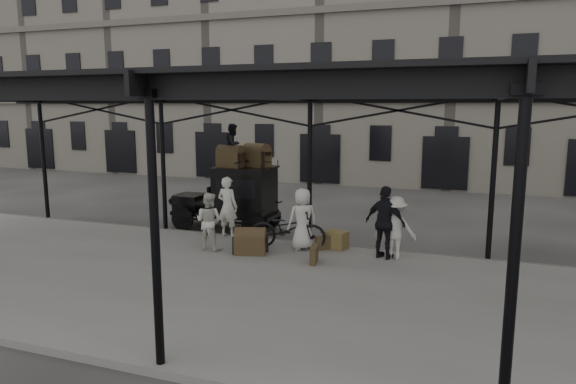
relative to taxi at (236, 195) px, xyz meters
name	(u,v)px	position (x,y,z in m)	size (l,w,h in m)	color
ground	(286,266)	(2.95, -3.17, -1.20)	(120.00, 120.00, 0.00)	#383533
platform	(256,288)	(2.95, -5.17, -1.13)	(28.00, 8.00, 0.15)	slate
canopy	(259,86)	(2.95, -4.89, 3.39)	(22.50, 9.00, 4.74)	black
building_frontage	(395,55)	(2.95, 14.83, 5.80)	(64.00, 8.00, 14.00)	slate
taxi	(236,195)	(0.00, 0.00, 0.00)	(3.65, 1.55, 2.18)	black
porter_left	(228,207)	(0.35, -1.37, -0.11)	(0.68, 0.45, 1.88)	silver
porter_midleft	(209,221)	(0.52, -2.89, -0.24)	(0.79, 0.62, 1.63)	beige
porter_centre	(303,219)	(3.00, -1.96, -0.18)	(0.85, 0.56, 1.75)	beige
porter_official	(385,223)	(5.34, -2.08, -0.08)	(1.14, 0.48, 1.95)	black
porter_right	(396,228)	(5.60, -1.98, -0.22)	(1.08, 0.62, 1.67)	beige
bicycle	(288,229)	(2.58, -2.03, -0.48)	(0.76, 2.18, 1.14)	black
porter_roof	(233,145)	(-0.03, -0.10, 1.69)	(0.69, 0.54, 1.42)	black
steamer_trunk_roof_near	(230,158)	(-0.08, -0.25, 1.28)	(0.83, 0.50, 0.61)	#4C3D23
steamer_trunk_roof_far	(257,157)	(0.67, 0.20, 1.30)	(0.88, 0.54, 0.65)	#4C3D23
steamer_trunk_platform	(250,243)	(1.80, -2.90, -0.75)	(0.84, 0.51, 0.62)	#4C3D23
wicker_hamper	(336,240)	(3.89, -1.58, -0.80)	(0.60, 0.45, 0.50)	olive
suitcase_upright	(314,254)	(3.69, -3.10, -0.83)	(0.15, 0.60, 0.45)	#4C3D23
suitcase_flat	(326,243)	(3.63, -1.80, -0.85)	(0.60, 0.15, 0.40)	#4C3D23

